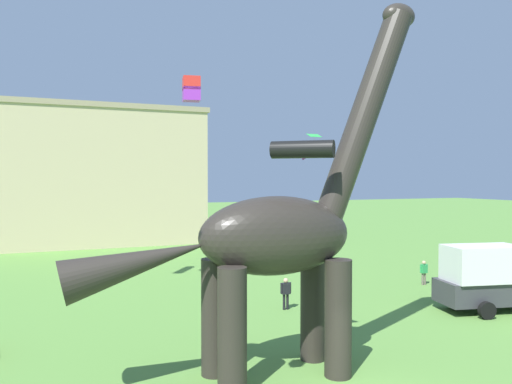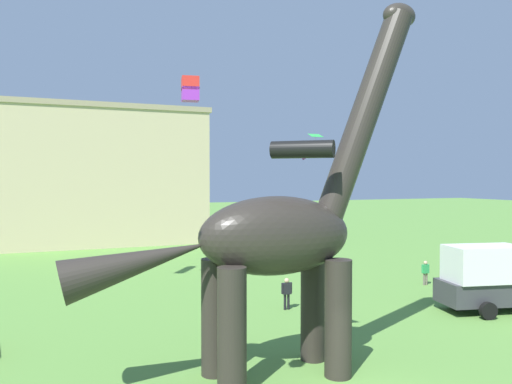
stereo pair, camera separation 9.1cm
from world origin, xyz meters
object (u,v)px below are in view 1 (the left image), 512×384
(person_vendor_side, at_px, (286,290))
(kite_apex, at_px, (191,89))
(dinosaur_sculpture, at_px, (274,236))
(kite_mid_center, at_px, (304,150))
(kite_high_left, at_px, (314,136))
(parked_box_truck, at_px, (494,277))
(person_watching_child, at_px, (424,270))

(person_vendor_side, distance_m, kite_apex, 15.46)
(dinosaur_sculpture, relative_size, kite_mid_center, 5.93)
(dinosaur_sculpture, bearing_deg, kite_mid_center, -23.32)
(dinosaur_sculpture, bearing_deg, kite_high_left, 41.02)
(parked_box_truck, bearing_deg, kite_high_left, 125.98)
(dinosaur_sculpture, distance_m, parked_box_truck, 14.03)
(kite_mid_center, bearing_deg, kite_apex, -143.45)
(kite_apex, distance_m, kite_high_left, 21.28)
(kite_high_left, bearing_deg, person_watching_child, -36.92)
(dinosaur_sculpture, height_order, parked_box_truck, dinosaur_sculpture)
(parked_box_truck, height_order, person_vendor_side, parked_box_truck)
(dinosaur_sculpture, bearing_deg, person_watching_child, 18.06)
(kite_mid_center, relative_size, kite_apex, 3.92)
(parked_box_truck, height_order, kite_mid_center, kite_mid_center)
(kite_apex, bearing_deg, kite_mid_center, 36.55)
(kite_mid_center, bearing_deg, parked_box_truck, 15.83)
(kite_high_left, bearing_deg, person_vendor_side, -129.23)
(parked_box_truck, xyz_separation_m, kite_apex, (-17.07, -7.02, 6.80))
(parked_box_truck, height_order, person_watching_child, parked_box_truck)
(person_watching_child, relative_size, kite_high_left, 1.34)
(kite_mid_center, distance_m, kite_apex, 6.03)
(kite_apex, bearing_deg, kite_high_left, 53.38)
(parked_box_truck, height_order, kite_high_left, kite_high_left)
(person_vendor_side, bearing_deg, dinosaur_sculpture, -22.14)
(dinosaur_sculpture, xyz_separation_m, kite_high_left, (8.93, 13.40, 4.57))
(kite_apex, xyz_separation_m, kite_high_left, (12.69, 17.07, 0.70))
(parked_box_truck, xyz_separation_m, person_vendor_side, (-9.30, 4.04, -0.71))
(person_vendor_side, height_order, kite_high_left, kite_high_left)
(person_watching_child, height_order, kite_apex, kite_apex)
(parked_box_truck, height_order, kite_apex, kite_apex)
(parked_box_truck, relative_size, kite_mid_center, 2.78)
(person_vendor_side, xyz_separation_m, kite_mid_center, (-3.01, -7.52, 6.42))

